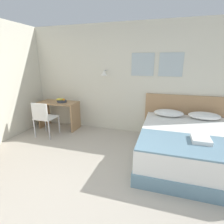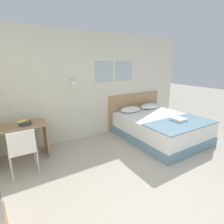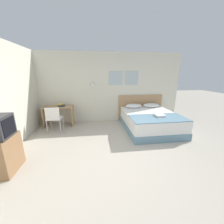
# 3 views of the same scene
# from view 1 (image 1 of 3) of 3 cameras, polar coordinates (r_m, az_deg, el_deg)

# --- Properties ---
(ground_plane) EXTENTS (24.00, 24.00, 0.00)m
(ground_plane) POSITION_cam_1_polar(r_m,az_deg,el_deg) (2.48, -11.44, -29.72)
(ground_plane) COLOR #B2A899
(wall_back) EXTENTS (5.90, 0.31, 2.65)m
(wall_back) POSITION_cam_1_polar(r_m,az_deg,el_deg) (4.40, 5.26, 10.39)
(wall_back) COLOR beige
(wall_back) RESTS_ON ground_plane
(bed) EXTENTS (1.69, 2.07, 0.58)m
(bed) POSITION_cam_1_polar(r_m,az_deg,el_deg) (3.53, 23.50, -10.09)
(bed) COLOR #66899E
(bed) RESTS_ON ground_plane
(headboard) EXTENTS (1.81, 0.06, 1.03)m
(headboard) POSITION_cam_1_polar(r_m,az_deg,el_deg) (4.44, 22.48, -1.50)
(headboard) COLOR #A87F56
(headboard) RESTS_ON ground_plane
(pillow_left) EXTENTS (0.64, 0.38, 0.15)m
(pillow_left) POSITION_cam_1_polar(r_m,az_deg,el_deg) (4.11, 18.01, -0.29)
(pillow_left) COLOR white
(pillow_left) RESTS_ON bed
(pillow_right) EXTENTS (0.64, 0.38, 0.15)m
(pillow_right) POSITION_cam_1_polar(r_m,az_deg,el_deg) (4.20, 27.88, -1.09)
(pillow_right) COLOR white
(pillow_right) RESTS_ON bed
(throw_blanket) EXTENTS (1.64, 0.83, 0.02)m
(throw_blanket) POSITION_cam_1_polar(r_m,az_deg,el_deg) (2.86, 25.39, -9.75)
(throw_blanket) COLOR #66899E
(throw_blanket) RESTS_ON bed
(folded_towel_near_foot) EXTENTS (0.27, 0.32, 0.06)m
(folded_towel_near_foot) POSITION_cam_1_polar(r_m,az_deg,el_deg) (2.99, 27.04, -7.94)
(folded_towel_near_foot) COLOR white
(folded_towel_near_foot) RESTS_ON throw_blanket
(desk) EXTENTS (1.03, 0.51, 0.73)m
(desk) POSITION_cam_1_polar(r_m,az_deg,el_deg) (4.93, -16.94, 0.55)
(desk) COLOR #A87F56
(desk) RESTS_ON ground_plane
(desk_chair) EXTENTS (0.45, 0.45, 0.86)m
(desk_chair) POSITION_cam_1_polar(r_m,az_deg,el_deg) (4.44, -21.49, -1.34)
(desk_chair) COLOR white
(desk_chair) RESTS_ON ground_plane
(fruit_bowl) EXTENTS (0.27, 0.24, 0.11)m
(fruit_bowl) POSITION_cam_1_polar(r_m,az_deg,el_deg) (4.78, -16.15, 3.54)
(fruit_bowl) COLOR #333842
(fruit_bowl) RESTS_ON desk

